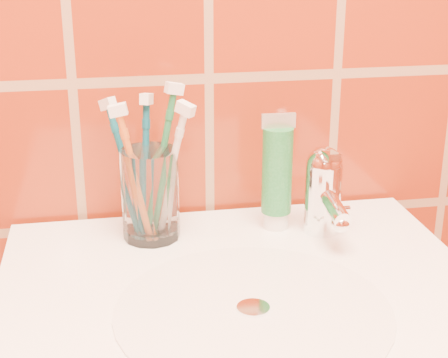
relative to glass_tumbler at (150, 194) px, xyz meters
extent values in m
cube|color=white|center=(0.09, -0.16, -0.14)|extent=(0.56, 0.46, 0.16)
cylinder|color=silver|center=(0.09, -0.21, -0.06)|extent=(0.30, 0.30, 0.00)
cylinder|color=white|center=(0.09, -0.21, -0.06)|extent=(0.04, 0.04, 0.00)
cylinder|color=white|center=(0.00, 0.00, 0.00)|extent=(0.10, 0.10, 0.12)
cylinder|color=white|center=(0.17, 0.00, -0.05)|extent=(0.03, 0.03, 0.02)
cylinder|color=#196B2E|center=(0.17, 0.00, 0.02)|extent=(0.04, 0.04, 0.12)
cube|color=beige|center=(0.17, 0.00, 0.09)|extent=(0.04, 0.01, 0.02)
cylinder|color=white|center=(0.23, -0.02, -0.01)|extent=(0.05, 0.05, 0.09)
sphere|color=white|center=(0.23, -0.02, 0.03)|extent=(0.05, 0.05, 0.05)
cylinder|color=white|center=(0.23, -0.06, -0.01)|extent=(0.02, 0.09, 0.03)
cube|color=white|center=(0.23, -0.03, 0.05)|extent=(0.02, 0.06, 0.01)
camera|label=1|loc=(-0.05, -0.83, 0.33)|focal=55.00mm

